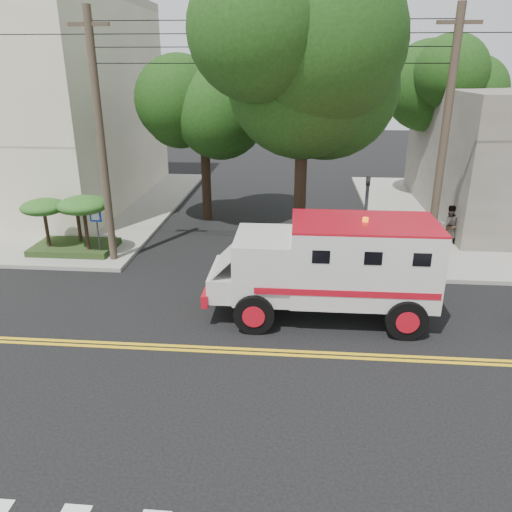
{
  "coord_description": "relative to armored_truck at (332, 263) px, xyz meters",
  "views": [
    {
      "loc": [
        1.42,
        -11.44,
        7.13
      ],
      "look_at": [
        0.19,
        2.95,
        1.6
      ],
      "focal_mm": 35.0,
      "sensor_mm": 36.0,
      "label": 1
    }
  ],
  "objects": [
    {
      "name": "traffic_signal",
      "position": [
        1.31,
        3.36,
        0.51
      ],
      "size": [
        0.15,
        0.18,
        3.6
      ],
      "color": "#3F3F42",
      "rests_on": "ground"
    },
    {
      "name": "armored_truck",
      "position": [
        0.0,
        0.0,
        0.0
      ],
      "size": [
        6.65,
        2.73,
        3.02
      ],
      "rotation": [
        0.0,
        0.0,
        0.01
      ],
      "color": "silver",
      "rests_on": "ground"
    },
    {
      "name": "tree_main",
      "position": [
        -0.55,
        3.97,
        5.48
      ],
      "size": [
        6.08,
        5.7,
        9.85
      ],
      "color": "black",
      "rests_on": "ground"
    },
    {
      "name": "utility_pole_left",
      "position": [
        -8.09,
        3.76,
        2.78
      ],
      "size": [
        0.28,
        0.28,
        9.0
      ],
      "primitive_type": "cylinder",
      "color": "#382D23",
      "rests_on": "ground"
    },
    {
      "name": "pedestrian_a",
      "position": [
        3.01,
        3.26,
        -0.65
      ],
      "size": [
        0.75,
        0.58,
        1.84
      ],
      "primitive_type": "imported",
      "rotation": [
        0.0,
        0.0,
        3.37
      ],
      "color": "gray",
      "rests_on": "sidewalk_ne"
    },
    {
      "name": "sidewalk_nw",
      "position": [
        -15.99,
        11.26,
        -1.64
      ],
      "size": [
        17.0,
        17.0,
        0.15
      ],
      "primitive_type": "cube",
      "color": "gray",
      "rests_on": "ground"
    },
    {
      "name": "tree_right",
      "position": [
        6.36,
        13.53,
        4.38
      ],
      "size": [
        4.8,
        4.5,
        8.2
      ],
      "color": "black",
      "rests_on": "ground"
    },
    {
      "name": "accessibility_sign",
      "position": [
        -8.69,
        3.93,
        -0.35
      ],
      "size": [
        0.45,
        0.1,
        2.02
      ],
      "color": "#3F3F42",
      "rests_on": "ground"
    },
    {
      "name": "pedestrian_b",
      "position": [
        5.23,
        6.72,
        -0.75
      ],
      "size": [
        0.83,
        0.67,
        1.63
      ],
      "primitive_type": "imported",
      "rotation": [
        0.0,
        0.0,
        3.21
      ],
      "color": "gray",
      "rests_on": "sidewalk_ne"
    },
    {
      "name": "utility_pole_right",
      "position": [
        3.81,
        3.96,
        2.78
      ],
      "size": [
        0.28,
        0.28,
        9.0
      ],
      "primitive_type": "cylinder",
      "color": "#382D23",
      "rests_on": "ground"
    },
    {
      "name": "tree_left",
      "position": [
        -5.16,
        9.55,
        4.01
      ],
      "size": [
        4.48,
        4.2,
        7.7
      ],
      "color": "black",
      "rests_on": "ground"
    },
    {
      "name": "ground",
      "position": [
        -2.49,
        -2.24,
        -1.72
      ],
      "size": [
        100.0,
        100.0,
        0.0
      ],
      "primitive_type": "plane",
      "color": "black",
      "rests_on": "ground"
    },
    {
      "name": "palm_planter",
      "position": [
        -9.92,
        4.39,
        -0.07
      ],
      "size": [
        3.52,
        2.63,
        2.36
      ],
      "color": "#1E3314",
      "rests_on": "sidewalk_nw"
    }
  ]
}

